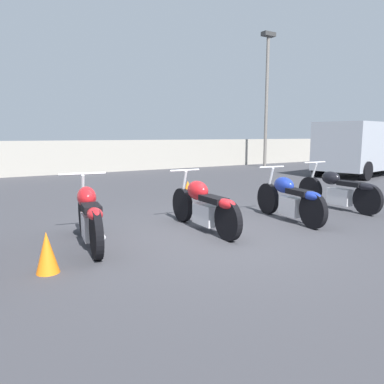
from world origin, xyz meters
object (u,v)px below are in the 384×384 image
object	(u,v)px
motorcycle_slot_3	(290,199)
traffic_cone_near	(188,189)
motorcycle_slot_4	(339,190)
light_pole_left	(267,88)
parked_van	(366,146)
traffic_cone_far	(47,252)
motorcycle_slot_1	(89,216)
motorcycle_slot_2	(204,205)

from	to	relation	value
motorcycle_slot_3	traffic_cone_near	world-z (taller)	motorcycle_slot_3
motorcycle_slot_4	light_pole_left	bearing A→B (deg)	57.51
motorcycle_slot_3	parked_van	distance (m)	10.06
traffic_cone_far	motorcycle_slot_3	bearing A→B (deg)	5.47
traffic_cone_near	traffic_cone_far	world-z (taller)	traffic_cone_far
motorcycle_slot_4	traffic_cone_far	world-z (taller)	motorcycle_slot_4
parked_van	traffic_cone_near	xyz separation A→B (m)	(-9.17, -0.89, -0.97)
motorcycle_slot_1	parked_van	distance (m)	13.40
motorcycle_slot_1	motorcycle_slot_2	bearing A→B (deg)	5.26
motorcycle_slot_1	traffic_cone_near	world-z (taller)	motorcycle_slot_1
light_pole_left	motorcycle_slot_1	size ratio (longest dim) A/B	3.28
motorcycle_slot_1	motorcycle_slot_3	distance (m)	3.77
motorcycle_slot_1	traffic_cone_near	bearing A→B (deg)	50.11
light_pole_left	traffic_cone_near	xyz separation A→B (m)	(-8.26, -5.92, -3.77)
parked_van	traffic_cone_far	world-z (taller)	parked_van
motorcycle_slot_3	traffic_cone_near	xyz separation A→B (m)	(-0.15, 3.51, -0.22)
light_pole_left	parked_van	xyz separation A→B (m)	(0.91, -5.03, -2.80)
motorcycle_slot_1	motorcycle_slot_3	xyz separation A→B (m)	(3.75, -0.39, -0.01)
motorcycle_slot_3	traffic_cone_far	bearing A→B (deg)	-165.76
motorcycle_slot_3	traffic_cone_near	distance (m)	3.52
light_pole_left	traffic_cone_far	xyz separation A→B (m)	(-12.62, -9.87, -3.73)
light_pole_left	motorcycle_slot_4	bearing A→B (deg)	-124.57
motorcycle_slot_4	traffic_cone_near	xyz separation A→B (m)	(-1.92, 3.28, -0.21)
motorcycle_slot_1	motorcycle_slot_4	bearing A→B (deg)	7.49
light_pole_left	motorcycle_slot_4	xyz separation A→B (m)	(-6.34, -9.21, -3.56)
motorcycle_slot_3	traffic_cone_far	world-z (taller)	motorcycle_slot_3
traffic_cone_far	motorcycle_slot_4	bearing A→B (deg)	6.04
motorcycle_slot_1	parked_van	bearing A→B (deg)	26.60
parked_van	light_pole_left	bearing A→B (deg)	-179.73
motorcycle_slot_2	traffic_cone_far	size ratio (longest dim) A/B	4.27
motorcycle_slot_1	motorcycle_slot_2	size ratio (longest dim) A/B	0.94
motorcycle_slot_3	motorcycle_slot_1	bearing A→B (deg)	-177.22
motorcycle_slot_3	motorcycle_slot_4	bearing A→B (deg)	16.24
parked_van	traffic_cone_far	xyz separation A→B (m)	(-13.53, -4.84, -0.93)
motorcycle_slot_3	traffic_cone_far	distance (m)	4.54
motorcycle_slot_2	motorcycle_slot_4	xyz separation A→B (m)	(3.57, -0.03, -0.02)
light_pole_left	motorcycle_slot_2	xyz separation A→B (m)	(-9.91, -9.18, -3.54)
motorcycle_slot_2	traffic_cone_far	bearing A→B (deg)	-163.09
parked_van	motorcycle_slot_2	bearing A→B (deg)	-78.98
traffic_cone_near	light_pole_left	bearing A→B (deg)	35.63
motorcycle_slot_1	parked_van	world-z (taller)	parked_van
motorcycle_slot_1	motorcycle_slot_4	size ratio (longest dim) A/B	0.93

